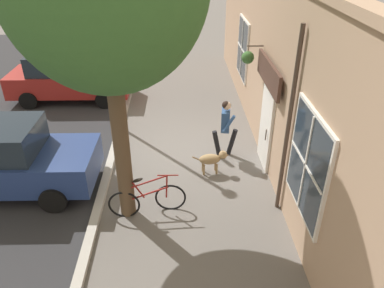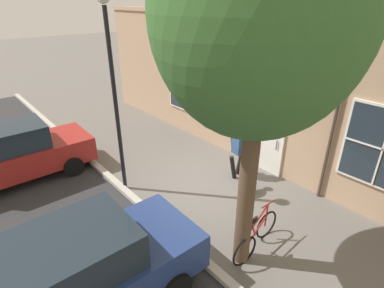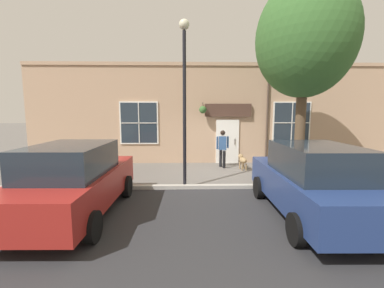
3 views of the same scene
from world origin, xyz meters
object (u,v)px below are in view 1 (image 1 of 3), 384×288
at_px(pedestrian_walking, 225,124).
at_px(leaning_bicycle, 148,199).
at_px(street_lamp, 113,20).
at_px(dog_on_leash, 212,159).
at_px(parked_car_nearest_curb, 69,76).
at_px(parked_car_mid_block, 1,159).

xyz_separation_m(pedestrian_walking, leaning_bicycle, (1.99, 2.37, -0.62)).
relative_size(pedestrian_walking, street_lamp, 0.32).
bearing_deg(pedestrian_walking, leaning_bicycle, 49.95).
relative_size(dog_on_leash, street_lamp, 0.18).
bearing_deg(parked_car_nearest_curb, parked_car_mid_block, 87.59).
bearing_deg(parked_car_mid_block, street_lamp, -129.52).
bearing_deg(parked_car_nearest_curb, street_lamp, 130.72).
xyz_separation_m(leaning_bicycle, street_lamp, (1.03, -4.04, 3.04)).
bearing_deg(street_lamp, parked_car_mid_block, 50.48).
bearing_deg(street_lamp, parked_car_nearest_curb, -49.28).
bearing_deg(dog_on_leash, parked_car_nearest_curb, -46.38).
bearing_deg(dog_on_leash, pedestrian_walking, -116.59).
xyz_separation_m(dog_on_leash, parked_car_mid_block, (5.08, 0.51, 0.46)).
xyz_separation_m(dog_on_leash, leaning_bicycle, (1.58, 1.55, -0.04)).
relative_size(parked_car_nearest_curb, street_lamp, 0.82).
bearing_deg(leaning_bicycle, dog_on_leash, -135.56).
relative_size(dog_on_leash, parked_car_nearest_curb, 0.22).
bearing_deg(parked_car_nearest_curb, dog_on_leash, 133.62).
bearing_deg(dog_on_leash, parked_car_mid_block, 5.72).
bearing_deg(pedestrian_walking, parked_car_mid_block, 13.57).
distance_m(pedestrian_walking, street_lamp, 4.21).
bearing_deg(leaning_bicycle, parked_car_nearest_curb, -63.81).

